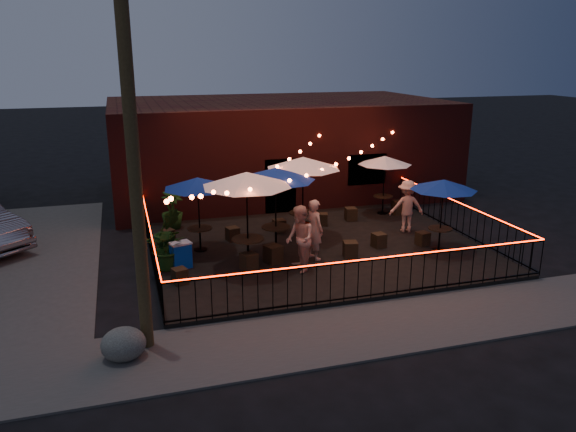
# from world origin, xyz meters

# --- Properties ---
(ground) EXTENTS (110.00, 110.00, 0.00)m
(ground) POSITION_xyz_m (0.00, 0.00, 0.00)
(ground) COLOR black
(ground) RESTS_ON ground
(patio) EXTENTS (10.00, 8.00, 0.15)m
(patio) POSITION_xyz_m (0.00, 2.00, 0.07)
(patio) COLOR black
(patio) RESTS_ON ground
(sidewalk) EXTENTS (18.00, 2.50, 0.05)m
(sidewalk) POSITION_xyz_m (0.00, -3.25, 0.03)
(sidewalk) COLOR #403E3B
(sidewalk) RESTS_ON ground
(brick_building) EXTENTS (14.00, 8.00, 4.00)m
(brick_building) POSITION_xyz_m (1.00, 9.99, 2.00)
(brick_building) COLOR #3C1210
(brick_building) RESTS_ON ground
(utility_pole) EXTENTS (0.26, 0.26, 8.00)m
(utility_pole) POSITION_xyz_m (-5.40, -2.60, 4.00)
(utility_pole) COLOR #3C2E18
(utility_pole) RESTS_ON ground
(fence_front) EXTENTS (10.00, 0.04, 1.04)m
(fence_front) POSITION_xyz_m (0.00, -2.00, 0.66)
(fence_front) COLOR black
(fence_front) RESTS_ON patio
(fence_left) EXTENTS (0.04, 8.00, 1.04)m
(fence_left) POSITION_xyz_m (-5.00, 2.00, 0.66)
(fence_left) COLOR black
(fence_left) RESTS_ON patio
(fence_right) EXTENTS (0.04, 8.00, 1.04)m
(fence_right) POSITION_xyz_m (5.00, 2.00, 0.66)
(fence_right) COLOR black
(fence_right) RESTS_ON patio
(festoon_lights) EXTENTS (10.02, 8.72, 1.32)m
(festoon_lights) POSITION_xyz_m (-1.01, 1.70, 2.52)
(festoon_lights) COLOR #FF5226
(festoon_lights) RESTS_ON ground
(cafe_table_0) EXTENTS (3.09, 3.09, 2.73)m
(cafe_table_0) POSITION_xyz_m (-2.43, 0.90, 2.64)
(cafe_table_0) COLOR black
(cafe_table_0) RESTS_ON patio
(cafe_table_1) EXTENTS (2.54, 2.54, 2.27)m
(cafe_table_1) POSITION_xyz_m (-3.51, 2.71, 2.22)
(cafe_table_1) COLOR black
(cafe_table_1) RESTS_ON patio
(cafe_table_2) EXTENTS (2.74, 2.74, 2.60)m
(cafe_table_2) POSITION_xyz_m (-1.35, 1.87, 2.52)
(cafe_table_2) COLOR black
(cafe_table_2) RESTS_ON patio
(cafe_table_3) EXTENTS (2.76, 2.76, 2.65)m
(cafe_table_3) POSITION_xyz_m (-0.11, 3.05, 2.57)
(cafe_table_3) COLOR black
(cafe_table_3) RESTS_ON patio
(cafe_table_4) EXTENTS (2.55, 2.55, 2.20)m
(cafe_table_4) POSITION_xyz_m (3.51, 0.65, 2.15)
(cafe_table_4) COLOR black
(cafe_table_4) RESTS_ON patio
(cafe_table_5) EXTENTS (2.54, 2.54, 2.18)m
(cafe_table_5) POSITION_xyz_m (3.63, 4.80, 2.14)
(cafe_table_5) COLOR black
(cafe_table_5) RESTS_ON patio
(bistro_chair_0) EXTENTS (0.44, 0.44, 0.42)m
(bistro_chair_0) POSITION_xyz_m (-4.40, 0.27, 0.36)
(bistro_chair_0) COLOR black
(bistro_chair_0) RESTS_ON patio
(bistro_chair_1) EXTENTS (0.51, 0.51, 0.47)m
(bistro_chair_1) POSITION_xyz_m (-2.45, 0.72, 0.39)
(bistro_chair_1) COLOR black
(bistro_chair_1) RESTS_ON patio
(bistro_chair_2) EXTENTS (0.46, 0.46, 0.42)m
(bistro_chair_2) POSITION_xyz_m (-4.39, 3.74, 0.36)
(bistro_chair_2) COLOR black
(bistro_chair_2) RESTS_ON patio
(bistro_chair_3) EXTENTS (0.45, 0.45, 0.44)m
(bistro_chair_3) POSITION_xyz_m (-2.39, 3.31, 0.37)
(bistro_chair_3) COLOR black
(bistro_chair_3) RESTS_ON patio
(bistro_chair_4) EXTENTS (0.56, 0.56, 0.51)m
(bistro_chair_4) POSITION_xyz_m (-1.66, 1.05, 0.41)
(bistro_chair_4) COLOR black
(bistro_chair_4) RESTS_ON patio
(bistro_chair_5) EXTENTS (0.48, 0.48, 0.47)m
(bistro_chair_5) POSITION_xyz_m (0.63, 0.81, 0.39)
(bistro_chair_5) COLOR black
(bistro_chair_5) RESTS_ON patio
(bistro_chair_6) EXTENTS (0.41, 0.41, 0.44)m
(bistro_chair_6) POSITION_xyz_m (-0.71, 3.72, 0.37)
(bistro_chair_6) COLOR black
(bistro_chair_6) RESTS_ON patio
(bistro_chair_7) EXTENTS (0.46, 0.46, 0.42)m
(bistro_chair_7) POSITION_xyz_m (0.96, 4.06, 0.36)
(bistro_chair_7) COLOR black
(bistro_chair_7) RESTS_ON patio
(bistro_chair_8) EXTENTS (0.42, 0.42, 0.44)m
(bistro_chair_8) POSITION_xyz_m (1.83, 1.38, 0.37)
(bistro_chair_8) COLOR black
(bistro_chair_8) RESTS_ON patio
(bistro_chair_9) EXTENTS (0.42, 0.42, 0.42)m
(bistro_chair_9) POSITION_xyz_m (3.23, 1.16, 0.36)
(bistro_chair_9) COLOR black
(bistro_chair_9) RESTS_ON patio
(bistro_chair_10) EXTENTS (0.43, 0.43, 0.46)m
(bistro_chair_10) POSITION_xyz_m (2.14, 4.32, 0.38)
(bistro_chair_10) COLOR black
(bistro_chair_10) RESTS_ON patio
(bistro_chair_11) EXTENTS (0.44, 0.44, 0.50)m
(bistro_chair_11) POSITION_xyz_m (4.16, 4.54, 0.40)
(bistro_chair_11) COLOR black
(bistro_chair_11) RESTS_ON patio
(patron_a) EXTENTS (0.62, 0.76, 1.79)m
(patron_a) POSITION_xyz_m (-0.43, 1.00, 1.05)
(patron_a) COLOR tan
(patron_a) RESTS_ON patio
(patron_b) EXTENTS (0.71, 0.91, 1.85)m
(patron_b) POSITION_xyz_m (-1.13, 0.22, 1.07)
(patron_b) COLOR #D6AB8F
(patron_b) RESTS_ON patio
(patron_c) EXTENTS (1.25, 0.89, 1.76)m
(patron_c) POSITION_xyz_m (3.40, 2.58, 1.03)
(patron_c) COLOR beige
(patron_c) RESTS_ON patio
(potted_shrub_a) EXTENTS (1.37, 1.29, 1.24)m
(potted_shrub_a) POSITION_xyz_m (-4.60, 1.42, 0.77)
(potted_shrub_a) COLOR #153C11
(potted_shrub_a) RESTS_ON patio
(potted_shrub_b) EXTENTS (0.84, 0.70, 1.44)m
(potted_shrub_b) POSITION_xyz_m (-4.48, 2.61, 0.87)
(potted_shrub_b) COLOR #0E3410
(potted_shrub_b) RESTS_ON patio
(potted_shrub_c) EXTENTS (0.90, 0.90, 1.31)m
(potted_shrub_c) POSITION_xyz_m (-4.09, 5.21, 0.80)
(potted_shrub_c) COLOR #13390B
(potted_shrub_c) RESTS_ON patio
(cooler) EXTENTS (0.66, 0.55, 0.75)m
(cooler) POSITION_xyz_m (-4.24, 1.39, 0.53)
(cooler) COLOR #093DC1
(cooler) RESTS_ON patio
(boulder) EXTENTS (1.06, 0.96, 0.70)m
(boulder) POSITION_xyz_m (-5.88, -2.99, 0.35)
(boulder) COLOR #464641
(boulder) RESTS_ON ground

